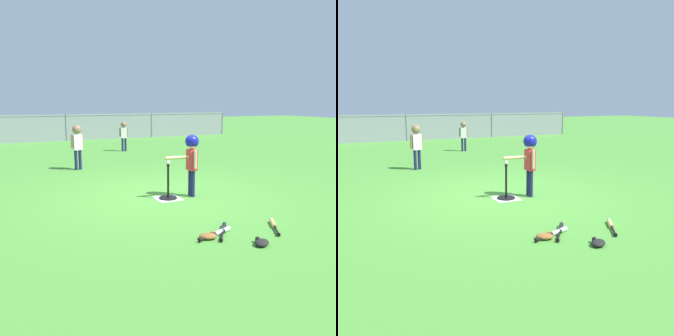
# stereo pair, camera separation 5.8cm
# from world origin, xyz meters

# --- Properties ---
(ground_plane) EXTENTS (60.00, 60.00, 0.00)m
(ground_plane) POSITION_xyz_m (0.00, 0.00, 0.00)
(ground_plane) COLOR #478C33
(home_plate) EXTENTS (0.44, 0.44, 0.01)m
(home_plate) POSITION_xyz_m (-0.00, -0.21, 0.00)
(home_plate) COLOR white
(home_plate) RESTS_ON ground_plane
(batting_tee) EXTENTS (0.32, 0.32, 0.61)m
(batting_tee) POSITION_xyz_m (-0.00, -0.21, 0.09)
(batting_tee) COLOR black
(batting_tee) RESTS_ON ground_plane
(baseball_on_tee) EXTENTS (0.07, 0.07, 0.07)m
(baseball_on_tee) POSITION_xyz_m (-0.00, -0.21, 0.65)
(baseball_on_tee) COLOR white
(baseball_on_tee) RESTS_ON batting_tee
(batter_child) EXTENTS (0.63, 0.32, 1.12)m
(batter_child) POSITION_xyz_m (0.45, -0.23, 0.79)
(batter_child) COLOR #191E4C
(batter_child) RESTS_ON ground_plane
(fielder_deep_left) EXTENTS (0.32, 0.22, 1.12)m
(fielder_deep_left) POSITION_xyz_m (-0.89, 3.27, 0.72)
(fielder_deep_left) COLOR #191E4C
(fielder_deep_left) RESTS_ON ground_plane
(fielder_deep_center) EXTENTS (0.30, 0.20, 1.02)m
(fielder_deep_center) POSITION_xyz_m (1.24, 6.14, 0.66)
(fielder_deep_center) COLOR #191E4C
(fielder_deep_center) RESTS_ON ground_plane
(spare_bat_silver) EXTENTS (0.59, 0.26, 0.06)m
(spare_bat_silver) POSITION_xyz_m (-0.14, -2.10, 0.03)
(spare_bat_silver) COLOR silver
(spare_bat_silver) RESTS_ON ground_plane
(spare_bat_wood) EXTENTS (0.36, 0.54, 0.06)m
(spare_bat_wood) POSITION_xyz_m (0.69, -2.16, 0.03)
(spare_bat_wood) COLOR #DBB266
(spare_bat_wood) RESTS_ON ground_plane
(spare_bat_black) EXTENTS (0.42, 0.53, 0.06)m
(spare_bat_black) POSITION_xyz_m (-0.03, -2.02, 0.03)
(spare_bat_black) COLOR black
(spare_bat_black) RESTS_ON ground_plane
(glove_by_plate) EXTENTS (0.27, 0.26, 0.07)m
(glove_by_plate) POSITION_xyz_m (0.13, -2.61, 0.04)
(glove_by_plate) COLOR black
(glove_by_plate) RESTS_ON ground_plane
(glove_near_bats) EXTENTS (0.26, 0.23, 0.07)m
(glove_near_bats) POSITION_xyz_m (-0.35, -2.16, 0.04)
(glove_near_bats) COLOR brown
(glove_near_bats) RESTS_ON ground_plane
(outfield_fence) EXTENTS (16.06, 0.06, 1.15)m
(outfield_fence) POSITION_xyz_m (0.00, 10.41, 0.62)
(outfield_fence) COLOR slate
(outfield_fence) RESTS_ON ground_plane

